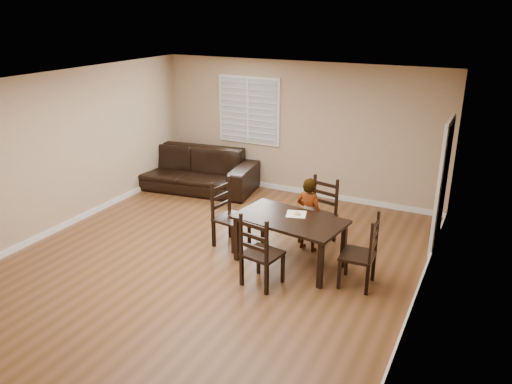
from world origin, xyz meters
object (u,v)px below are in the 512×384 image
(chair_far, at_px, (257,256))
(chair_left, at_px, (225,215))
(dining_table, at_px, (290,224))
(child, at_px, (309,214))
(chair_near, at_px, (322,212))
(chair_right, at_px, (367,255))
(donut, at_px, (297,213))
(sofa, at_px, (187,169))

(chair_far, distance_m, chair_left, 1.50)
(dining_table, bearing_deg, child, 90.00)
(chair_far, height_order, chair_left, chair_left)
(chair_near, relative_size, child, 0.90)
(chair_right, relative_size, donut, 10.92)
(chair_far, distance_m, sofa, 4.36)
(chair_far, bearing_deg, chair_left, -33.47)
(chair_near, relative_size, sofa, 0.37)
(chair_near, height_order, chair_right, chair_near)
(chair_near, bearing_deg, child, -87.06)
(chair_far, height_order, chair_right, chair_far)
(donut, bearing_deg, dining_table, -104.34)
(child, relative_size, donut, 12.37)
(dining_table, distance_m, sofa, 3.93)
(dining_table, height_order, child, child)
(chair_near, xyz_separation_m, sofa, (-3.44, 1.12, -0.06))
(chair_left, height_order, chair_right, chair_left)
(dining_table, bearing_deg, chair_near, 89.47)
(chair_near, xyz_separation_m, chair_far, (-0.28, -1.87, 0.00))
(child, bearing_deg, chair_near, -88.90)
(chair_near, distance_m, chair_left, 1.61)
(chair_far, relative_size, child, 0.90)
(donut, bearing_deg, child, 84.86)
(chair_far, xyz_separation_m, child, (0.20, 1.42, 0.11))
(child, xyz_separation_m, donut, (-0.04, -0.40, 0.16))
(chair_far, distance_m, donut, 1.07)
(chair_near, bearing_deg, dining_table, -86.38)
(child, height_order, donut, child)
(chair_right, bearing_deg, chair_left, -100.47)
(chair_right, bearing_deg, dining_table, -99.83)
(sofa, bearing_deg, chair_far, -51.06)
(chair_near, height_order, chair_far, chair_far)
(child, height_order, sofa, child)
(dining_table, distance_m, donut, 0.21)
(dining_table, height_order, chair_right, chair_right)
(dining_table, bearing_deg, chair_right, 1.16)
(dining_table, xyz_separation_m, chair_far, (-0.12, -0.85, -0.16))
(dining_table, height_order, chair_far, chair_far)
(chair_right, relative_size, child, 0.88)
(chair_far, height_order, sofa, chair_far)
(chair_right, distance_m, donut, 1.24)
(chair_far, height_order, child, child)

